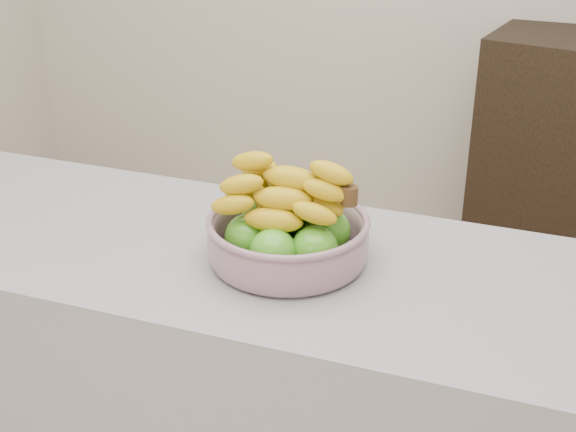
{
  "coord_description": "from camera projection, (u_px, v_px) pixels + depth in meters",
  "views": [
    {
      "loc": [
        0.56,
        -1.38,
        1.71
      ],
      "look_at": [
        0.07,
        -0.03,
        1.0
      ],
      "focal_mm": 50.0,
      "sensor_mm": 36.0,
      "label": 1
    }
  ],
  "objects": [
    {
      "name": "counter",
      "position": [
        261.0,
        424.0,
        1.86
      ],
      "size": [
        2.0,
        0.6,
        0.9
      ],
      "primitive_type": "cube",
      "color": "gray",
      "rests_on": "ground"
    },
    {
      "name": "cabinet",
      "position": [
        552.0,
        159.0,
        3.21
      ],
      "size": [
        0.62,
        0.54,
        0.99
      ],
      "primitive_type": "cube",
      "rotation": [
        0.0,
        0.0,
        -0.19
      ],
      "color": "black",
      "rests_on": "ground"
    },
    {
      "name": "fruit_bowl",
      "position": [
        288.0,
        232.0,
        1.62
      ],
      "size": [
        0.33,
        0.33,
        0.21
      ],
      "rotation": [
        0.0,
        0.0,
        -0.01
      ],
      "color": "#99A1B8",
      "rests_on": "counter"
    }
  ]
}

